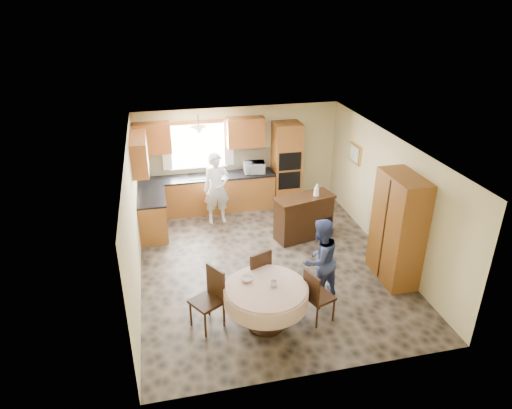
{
  "coord_description": "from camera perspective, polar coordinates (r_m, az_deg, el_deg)",
  "views": [
    {
      "loc": [
        -1.94,
        -7.59,
        5.06
      ],
      "look_at": [
        -0.16,
        0.3,
        1.2
      ],
      "focal_mm": 32.0,
      "sensor_mm": 36.0,
      "label": 1
    }
  ],
  "objects": [
    {
      "name": "oven_lower",
      "position": [
        11.29,
        4.2,
        3.0
      ],
      "size": [
        0.56,
        0.01,
        0.45
      ],
      "primitive_type": "cube",
      "color": "black",
      "rests_on": "oven_tower"
    },
    {
      "name": "wall_cab_right",
      "position": [
        11.09,
        -1.31,
        9.01
      ],
      "size": [
        0.9,
        0.33,
        0.72
      ],
      "primitive_type": "cube",
      "color": "#B1662C",
      "rests_on": "wall_back"
    },
    {
      "name": "wall_back",
      "position": [
        11.42,
        -2.19,
        6.01
      ],
      "size": [
        5.0,
        0.02,
        2.5
      ],
      "primitive_type": "cube",
      "color": "#D4C588",
      "rests_on": "floor"
    },
    {
      "name": "bowl_table",
      "position": [
        7.46,
        -1.14,
        -9.28
      ],
      "size": [
        0.28,
        0.28,
        0.07
      ],
      "primitive_type": "imported",
      "rotation": [
        0.0,
        0.0,
        0.43
      ],
      "color": "#B2B2B2",
      "rests_on": "dining_table"
    },
    {
      "name": "wall_front",
      "position": [
        6.27,
        8.32,
        -12.22
      ],
      "size": [
        5.0,
        0.02,
        2.5
      ],
      "primitive_type": "cube",
      "color": "#D4C588",
      "rests_on": "floor"
    },
    {
      "name": "chair_left",
      "position": [
        7.54,
        -5.71,
        -11.17
      ],
      "size": [
        0.62,
        0.62,
        1.04
      ],
      "rotation": [
        0.0,
        0.0,
        -1.02
      ],
      "color": "#39220F",
      "rests_on": "floor"
    },
    {
      "name": "cupboard",
      "position": [
        8.79,
        17.28,
        -2.92
      ],
      "size": [
        0.55,
        1.1,
        2.09
      ],
      "primitive_type": "cube",
      "color": "#AF672E",
      "rests_on": "floor"
    },
    {
      "name": "sideboard",
      "position": [
        10.08,
        5.95,
        -1.75
      ],
      "size": [
        1.4,
        0.83,
        0.93
      ],
      "primitive_type": "cube",
      "rotation": [
        0.0,
        0.0,
        0.24
      ],
      "color": "#39220F",
      "rests_on": "floor"
    },
    {
      "name": "chair_back",
      "position": [
        8.02,
        0.13,
        -8.52
      ],
      "size": [
        0.58,
        0.58,
        1.03
      ],
      "rotation": [
        0.0,
        0.0,
        3.52
      ],
      "color": "#39220F",
      "rests_on": "floor"
    },
    {
      "name": "chair_right",
      "position": [
        7.66,
        7.5,
        -11.04
      ],
      "size": [
        0.53,
        0.53,
        0.95
      ],
      "rotation": [
        0.0,
        0.0,
        1.91
      ],
      "color": "#39220F",
      "rests_on": "floor"
    },
    {
      "name": "wall_cab_side",
      "position": [
        9.91,
        -14.38,
        6.17
      ],
      "size": [
        0.33,
        1.2,
        0.72
      ],
      "primitive_type": "cube",
      "color": "#B1662C",
      "rests_on": "wall_left"
    },
    {
      "name": "curtain_left",
      "position": [
        11.06,
        -11.17,
        7.07
      ],
      "size": [
        0.22,
        0.02,
        1.15
      ],
      "primitive_type": "cube",
      "color": "white",
      "rests_on": "wall_back"
    },
    {
      "name": "base_cab_back",
      "position": [
        11.33,
        -6.07,
        1.31
      ],
      "size": [
        3.3,
        0.6,
        0.88
      ],
      "primitive_type": "cube",
      "color": "#AF672E",
      "rests_on": "floor"
    },
    {
      "name": "bottle_sideboard",
      "position": [
        9.89,
        7.56,
        1.66
      ],
      "size": [
        0.15,
        0.15,
        0.33
      ],
      "primitive_type": "imported",
      "rotation": [
        0.0,
        0.0,
        0.17
      ],
      "color": "silver",
      "rests_on": "sideboard"
    },
    {
      "name": "base_cab_left",
      "position": [
        10.47,
        -12.79,
        -1.36
      ],
      "size": [
        0.6,
        1.2,
        0.88
      ],
      "primitive_type": "cube",
      "color": "#AF672E",
      "rests_on": "floor"
    },
    {
      "name": "person_sink",
      "position": [
        10.59,
        -4.94,
        2.01
      ],
      "size": [
        0.65,
        0.45,
        1.7
      ],
      "primitive_type": "imported",
      "rotation": [
        0.0,
        0.0,
        0.06
      ],
      "color": "silver",
      "rests_on": "floor"
    },
    {
      "name": "counter_left",
      "position": [
        10.27,
        -13.03,
        0.93
      ],
      "size": [
        0.64,
        1.2,
        0.04
      ],
      "primitive_type": "cube",
      "color": "black",
      "rests_on": "base_cab_left"
    },
    {
      "name": "pendant",
      "position": [
        10.55,
        -7.17,
        9.14
      ],
      "size": [
        0.36,
        0.36,
        0.18
      ],
      "primitive_type": "cone",
      "rotation": [
        3.14,
        0.0,
        0.0
      ],
      "color": "beige",
      "rests_on": "ceiling"
    },
    {
      "name": "cup_table",
      "position": [
        7.34,
        2.22,
        -9.84
      ],
      "size": [
        0.14,
        0.14,
        0.09
      ],
      "primitive_type": "imported",
      "rotation": [
        0.0,
        0.0,
        -0.25
      ],
      "color": "#B2B2B2",
      "rests_on": "dining_table"
    },
    {
      "name": "wall_right",
      "position": [
        9.58,
        16.15,
        1.02
      ],
      "size": [
        0.02,
        6.0,
        2.5
      ],
      "primitive_type": "cube",
      "color": "#D4C588",
      "rests_on": "floor"
    },
    {
      "name": "bowl_sideboard",
      "position": [
        9.78,
        4.47,
        0.63
      ],
      "size": [
        0.24,
        0.24,
        0.05
      ],
      "primitive_type": "imported",
      "rotation": [
        0.0,
        0.0,
        0.29
      ],
      "color": "#B2B2B2",
      "rests_on": "sideboard"
    },
    {
      "name": "oven_upper",
      "position": [
        11.11,
        4.28,
        5.38
      ],
      "size": [
        0.56,
        0.01,
        0.45
      ],
      "primitive_type": "cube",
      "color": "black",
      "rests_on": "oven_tower"
    },
    {
      "name": "curtain_right",
      "position": [
        11.19,
        -3.43,
        7.72
      ],
      "size": [
        0.22,
        0.02,
        1.15
      ],
      "primitive_type": "cube",
      "color": "white",
      "rests_on": "wall_back"
    },
    {
      "name": "wall_left",
      "position": [
        8.51,
        -15.08,
        -2.04
      ],
      "size": [
        0.02,
        6.0,
        2.5
      ],
      "primitive_type": "cube",
      "color": "#D4C588",
      "rests_on": "floor"
    },
    {
      "name": "window",
      "position": [
        11.16,
        -7.29,
        7.25
      ],
      "size": [
        1.4,
        0.03,
        1.1
      ],
      "primitive_type": "cube",
      "color": "white",
      "rests_on": "wall_back"
    },
    {
      "name": "backsplash",
      "position": [
        11.32,
        -6.42,
        5.31
      ],
      "size": [
        3.3,
        0.02,
        0.55
      ],
      "primitive_type": "cube",
      "color": "beige",
      "rests_on": "wall_back"
    },
    {
      "name": "wall_cab_left",
      "position": [
        10.89,
        -12.85,
        8.06
      ],
      "size": [
        0.85,
        0.33,
        0.72
      ],
      "primitive_type": "cube",
      "color": "#B1662C",
      "rests_on": "wall_back"
    },
    {
      "name": "person_dining",
      "position": [
        8.08,
        7.96,
        -6.85
      ],
      "size": [
        0.92,
        0.84,
        1.54
      ],
      "primitive_type": "imported",
      "rotation": [
        0.0,
        0.0,
        3.56
      ],
      "color": "navy",
      "rests_on": "floor"
    },
    {
      "name": "oven_tower",
      "position": [
        11.45,
        3.8,
        5.02
      ],
      "size": [
        0.66,
        0.62,
        2.12
      ],
      "primitive_type": "cube",
      "color": "#AF672E",
      "rests_on": "floor"
    },
    {
      "name": "framed_picture",
      "position": [
        10.76,
        12.31,
        6.23
      ],
      "size": [
        0.06,
        0.53,
        0.44
      ],
      "color": "gold",
      "rests_on": "wall_right"
    },
    {
      "name": "ceiling",
      "position": [
        8.24,
        1.59,
        7.4
      ],
      "size": [
        5.0,
        6.0,
        0.01
      ],
      "primitive_type": "cube",
      "color": "white",
      "rests_on": "wall_back"
    },
    {
      "name": "dining_table",
      "position": [
        7.44,
        1.25,
        -11.31
      ],
      "size": [
        1.36,
        1.36,
        0.77
      ],
      "color": "#39220F",
      "rests_on": "floor"
    },
    {
      "name": "floor",
      "position": [
        9.33,
        1.4,
        -7.35
      ],
      "size": [
        5.0,
        6.0,
        0.01
      ],
      "primitive_type": "cube",
      "color": "brown",
      "rests_on": "ground"
    },
    {
      "name": "space_heater",
      "position": [
        10.27,
        8.39,
        -2.74
      ],
      "size": [
        0.42,
        0.35,
        0.49
      ],
      "primitive_type": "cube",
      "rotation": [
        0.0,
        0.0,
        -0.32
      ],
      "color": "black",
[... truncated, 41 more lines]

